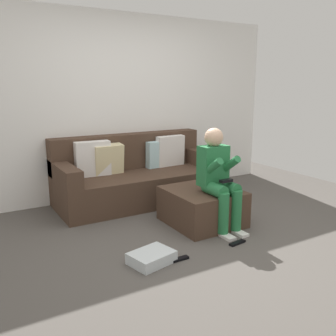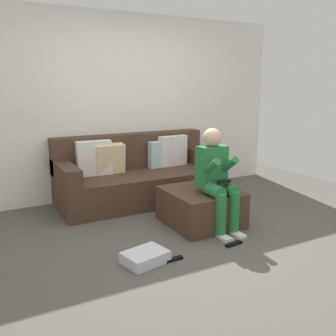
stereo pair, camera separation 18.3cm
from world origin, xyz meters
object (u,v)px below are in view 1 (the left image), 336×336
(remote_near_ottoman, at_px, (237,243))
(remote_by_storage_bin, at_px, (180,259))
(person_seated, at_px, (219,176))
(storage_bin, at_px, (152,257))
(ottoman, at_px, (202,206))
(couch_sectional, at_px, (136,176))

(remote_near_ottoman, xyz_separation_m, remote_by_storage_bin, (-0.68, -0.00, 0.00))
(person_seated, xyz_separation_m, storage_bin, (-1.02, -0.37, -0.54))
(person_seated, relative_size, remote_near_ottoman, 5.64)
(person_seated, height_order, remote_near_ottoman, person_seated)
(person_seated, bearing_deg, remote_near_ottoman, -101.74)
(person_seated, relative_size, storage_bin, 2.94)
(ottoman, height_order, person_seated, person_seated)
(ottoman, relative_size, person_seated, 0.73)
(storage_bin, height_order, remote_near_ottoman, storage_bin)
(person_seated, bearing_deg, ottoman, 107.27)
(couch_sectional, bearing_deg, storage_bin, -111.50)
(couch_sectional, height_order, storage_bin, couch_sectional)
(person_seated, distance_m, remote_by_storage_bin, 1.06)
(storage_bin, bearing_deg, couch_sectional, 68.50)
(couch_sectional, height_order, remote_by_storage_bin, couch_sectional)
(person_seated, height_order, storage_bin, person_seated)
(remote_by_storage_bin, bearing_deg, ottoman, 41.40)
(ottoman, bearing_deg, storage_bin, -149.17)
(couch_sectional, xyz_separation_m, person_seated, (0.34, -1.35, 0.25))
(couch_sectional, distance_m, storage_bin, 1.87)
(storage_bin, distance_m, remote_near_ottoman, 0.93)
(remote_near_ottoman, height_order, remote_by_storage_bin, same)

